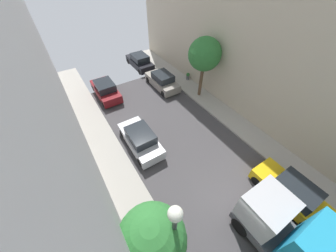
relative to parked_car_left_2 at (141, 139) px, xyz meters
The scene contains 11 objects.
ground 7.78m from the parked_car_left_2, 69.60° to the right, with size 32.00×32.00×0.00m, color #423F42.
sidewalk_right 10.60m from the parked_car_left_2, 43.32° to the right, with size 2.00×44.00×0.15m, color #A8A399.
parked_car_left_2 is the anchor object (origin of this frame).
parked_car_left_3 7.41m from the parked_car_left_2, 90.00° to the left, with size 1.78×4.20×1.57m.
parked_car_right_2 9.78m from the parked_car_left_2, 56.50° to the right, with size 1.78×4.20×1.57m.
parked_car_right_3 7.97m from the parked_car_left_2, 47.35° to the left, with size 1.78×4.20×1.57m.
parked_car_right_4 12.20m from the parked_car_left_2, 63.74° to the left, with size 1.78×4.20×1.57m.
street_tree_0 7.69m from the parked_car_left_2, 111.08° to the right, with size 2.40×2.40×4.69m.
street_tree_1 8.75m from the parked_car_left_2, 18.93° to the left, with size 2.77×2.77×5.40m.
potted_plant_0 10.01m from the parked_car_left_2, 33.18° to the left, with size 0.37×0.37×0.75m.
lamp_post 7.90m from the parked_car_left_2, 105.22° to the right, with size 0.44×0.44×5.73m.
Camera 1 is at (-5.74, -1.15, 10.75)m, focal length 19.80 mm.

